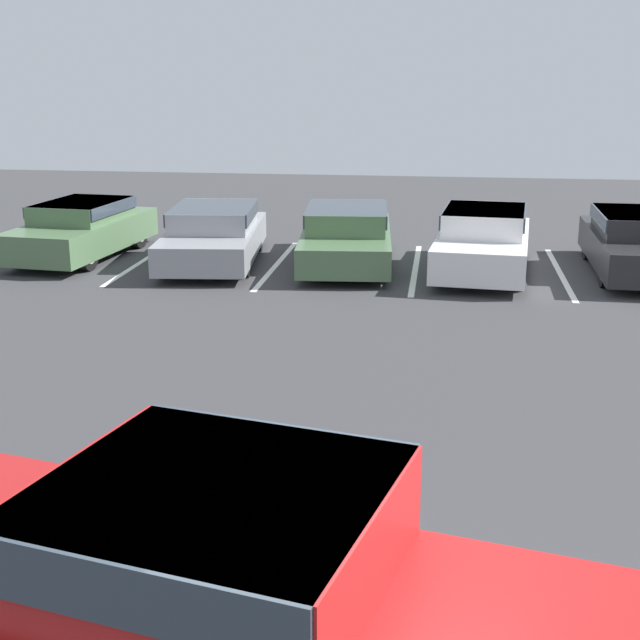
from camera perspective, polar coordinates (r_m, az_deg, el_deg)
stall_stripe_a at (r=21.09m, az=-18.91°, el=3.86°), size 0.12×4.88×0.01m
stall_stripe_b at (r=19.94m, az=-11.24°, el=3.76°), size 0.12×4.88×0.01m
stall_stripe_c at (r=19.18m, az=-2.80°, el=3.57°), size 0.12×4.88×0.01m
stall_stripe_d at (r=18.87m, az=6.12°, el=3.29°), size 0.12×4.88×0.01m
stall_stripe_e at (r=19.02m, az=15.11°, el=2.92°), size 0.12×4.88×0.01m
pickup_truck at (r=5.61m, az=-3.70°, el=-19.18°), size 5.86×3.23×1.80m
parked_sedan_a at (r=20.53m, az=-14.97°, el=5.74°), size 2.14×4.43×1.24m
parked_sedan_b at (r=19.36m, az=-6.82°, el=5.54°), size 2.30×4.67×1.22m
parked_sedan_c at (r=19.10m, az=1.71°, el=5.51°), size 2.20×4.71×1.22m
parked_sedan_d at (r=18.56m, az=10.41°, el=5.10°), size 2.17×4.45×1.32m
parked_sedan_e at (r=19.32m, az=19.72°, el=4.77°), size 1.91×4.52×1.26m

